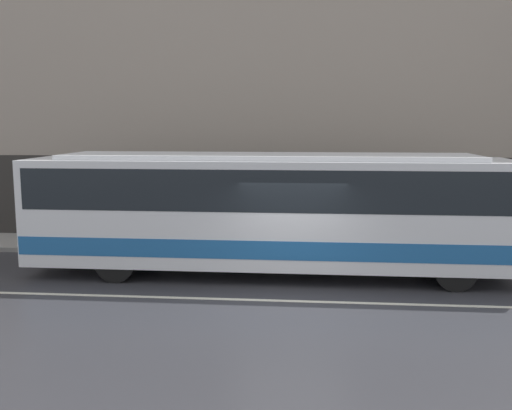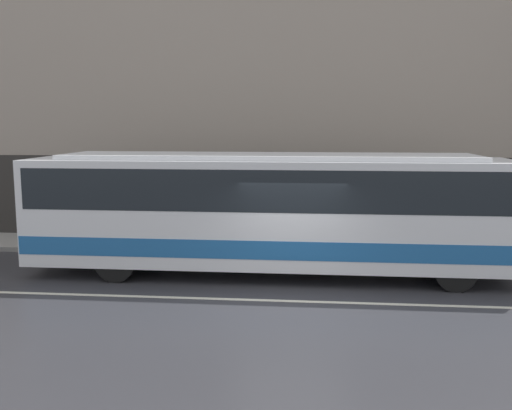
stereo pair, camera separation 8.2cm
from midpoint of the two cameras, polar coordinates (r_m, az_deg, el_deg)
The scene contains 6 objects.
ground_plane at distance 12.67m, azimuth 3.60°, elevation -9.57°, with size 60.00×60.00×0.00m, color #333338.
sidewalk at distance 17.60m, azimuth 4.22°, elevation -4.28°, with size 60.00×2.25×0.14m.
building_facade at distance 18.65m, azimuth 4.54°, elevation 16.50°, with size 60.00×0.35×13.56m.
lane_stripe at distance 12.67m, azimuth 3.60°, elevation -9.56°, with size 54.00×0.14×0.01m.
transit_bus at distance 14.51m, azimuth 1.36°, elevation -0.20°, with size 12.11×2.56×3.09m.
pedestrian_waiting at distance 18.88m, azimuth -10.35°, elevation -1.06°, with size 0.36×0.36×1.59m.
Camera 2 is at (0.45, -12.06, 3.86)m, focal length 40.00 mm.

